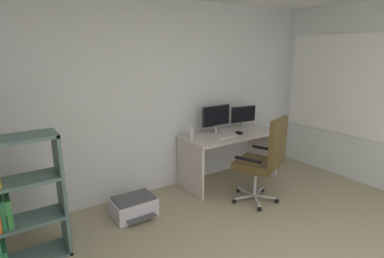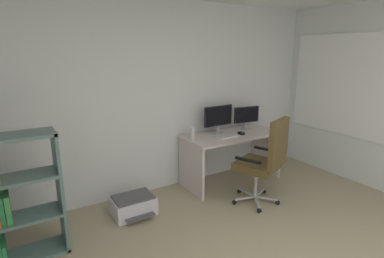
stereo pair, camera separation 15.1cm
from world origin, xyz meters
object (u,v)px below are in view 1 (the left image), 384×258
Objects in this scene: monitor_main at (216,117)px; office_chair at (265,157)px; monitor_secondary at (244,115)px; computer_mouse at (239,133)px; desk at (229,146)px; printer at (134,207)px; desktop_speaker at (191,133)px; bookshelf at (5,209)px; keyboard at (227,136)px.

office_chair is (0.06, -0.93, -0.37)m from monitor_main.
monitor_secondary is 0.42m from computer_mouse.
monitor_secondary is (0.39, 0.13, 0.41)m from desk.
desk reaches higher than printer.
desk is at bearing 83.02° from office_chair.
printer is at bearing -166.46° from desktop_speaker.
desk is 3.02× the size of monitor_main.
computer_mouse is 0.08× the size of bookshelf.
monitor_main is 0.39× the size of bookshelf.
printer is (-1.50, -0.05, -0.65)m from keyboard.
bookshelf is (-3.07, -0.26, -0.18)m from computer_mouse.
office_chair is 1.76m from printer.
bookshelf reaches higher than printer.
office_chair is 2.91m from bookshelf.
desk is at bearing -39.35° from monitor_main.
computer_mouse is at bearing 1.92° from printer.
monitor_main is 1.44× the size of keyboard.
bookshelf is at bearing -174.05° from computer_mouse.
computer_mouse is (0.25, 0.01, 0.01)m from keyboard.
office_chair is (-0.10, -0.80, 0.08)m from desk.
keyboard is 0.25m from computer_mouse.
printer is (-1.65, -0.16, -0.44)m from desk.
monitor_main is 0.42m from computer_mouse.
monitor_secondary reaches higher than desktop_speaker.
bookshelf is at bearing -169.21° from desktop_speaker.
computer_mouse is 0.59× the size of desktop_speaker.
desk is 0.71m from desktop_speaker.
bookshelf is (-3.37, -0.49, -0.37)m from monitor_secondary.
monitor_secondary is (0.56, 0.00, -0.04)m from monitor_main.
desk is at bearing 5.46° from printer.
desktop_speaker is at bearing 167.07° from computer_mouse.
monitor_secondary is at bearing 20.19° from keyboard.
keyboard is at bearing -87.40° from monitor_main.
monitor_main is 0.51m from desktop_speaker.
bookshelf is (-2.88, 0.44, -0.04)m from office_chair.
bookshelf is 1.42m from printer.
computer_mouse reaches higher than desk.
office_chair is at bearing -8.73° from bookshelf.
desktop_speaker reaches higher than desk.
keyboard is 0.71m from office_chair.
monitor_main reaches higher than office_chair.
bookshelf is (-2.82, -0.25, -0.17)m from keyboard.
office_chair is at bearing -96.98° from desk.
monitor_secondary is 2.56× the size of desktop_speaker.
monitor_secondary is at bearing 8.10° from printer.
desk is 0.58m from monitor_secondary.
desktop_speaker reaches higher than computer_mouse.
office_chair is at bearing -86.06° from monitor_main.
monitor_main is at bearing 140.65° from desk.
printer is at bearing 8.65° from bookshelf.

